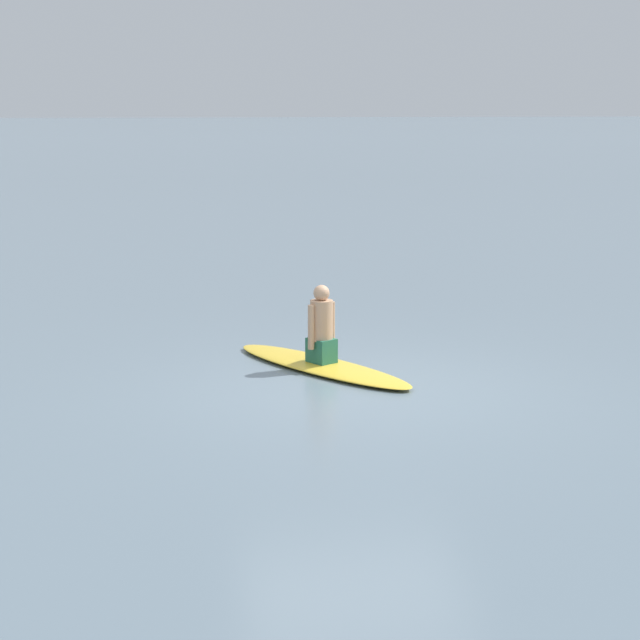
# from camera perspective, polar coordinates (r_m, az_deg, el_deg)

# --- Properties ---
(ground_plane) EXTENTS (400.00, 400.00, 0.00)m
(ground_plane) POSITION_cam_1_polar(r_m,az_deg,el_deg) (11.94, 1.89, -3.62)
(ground_plane) COLOR slate
(surfboard) EXTENTS (2.13, 2.79, 0.08)m
(surfboard) POSITION_cam_1_polar(r_m,az_deg,el_deg) (12.82, 0.08, -2.38)
(surfboard) COLOR gold
(surfboard) RESTS_ON ground
(person_paddler) EXTENTS (0.37, 0.39, 0.91)m
(person_paddler) POSITION_cam_1_polar(r_m,az_deg,el_deg) (12.72, 0.08, -0.39)
(person_paddler) COLOR #26664C
(person_paddler) RESTS_ON surfboard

